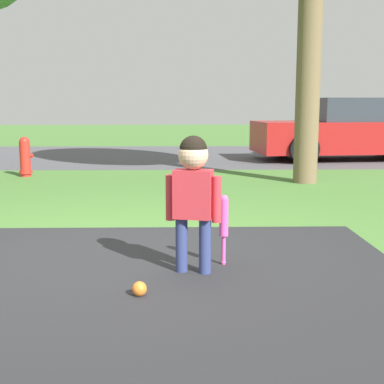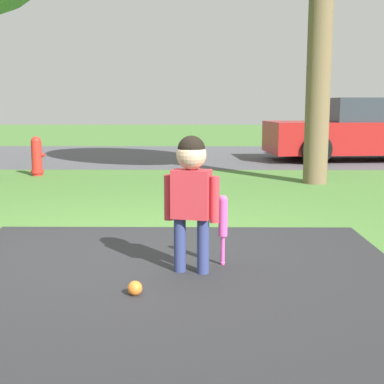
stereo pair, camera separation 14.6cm
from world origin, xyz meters
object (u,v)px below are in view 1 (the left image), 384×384
at_px(baseball_bat, 224,220).
at_px(parked_car, 351,131).
at_px(sports_ball, 139,289).
at_px(child, 193,185).
at_px(fire_hydrant, 25,157).

bearing_deg(baseball_bat, parked_car, 66.24).
bearing_deg(sports_ball, child, 53.20).
bearing_deg(child, baseball_bat, 52.70).
bearing_deg(parked_car, sports_ball, 59.38).
bearing_deg(parked_car, baseball_bat, 61.04).
bearing_deg(baseball_bat, fire_hydrant, 119.68).
height_order(child, parked_car, parked_car).
bearing_deg(child, parked_car, 79.72).
bearing_deg(sports_ball, fire_hydrant, 112.03).
relative_size(child, sports_ball, 10.40).
distance_m(baseball_bat, sports_ball, 0.97).
xyz_separation_m(child, fire_hydrant, (-2.82, 5.56, -0.33)).
relative_size(child, baseball_bat, 1.84).
height_order(baseball_bat, sports_ball, baseball_bat).
xyz_separation_m(sports_ball, parked_car, (4.21, 8.85, 0.61)).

